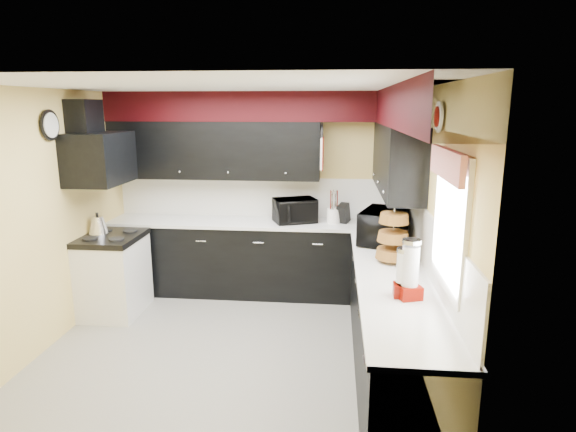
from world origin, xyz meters
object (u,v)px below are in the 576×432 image
object	(u,v)px
utensil_crock	(334,216)
knife_block	(344,214)
toaster_oven	(295,210)
microwave	(384,226)
kettle	(98,225)

from	to	relation	value
utensil_crock	knife_block	xyz separation A→B (m)	(0.12, 0.00, 0.03)
toaster_oven	microwave	world-z (taller)	microwave
microwave	knife_block	size ratio (longest dim) A/B	2.63
microwave	knife_block	xyz separation A→B (m)	(-0.40, 0.82, -0.05)
microwave	toaster_oven	bearing A→B (deg)	69.08
toaster_oven	knife_block	distance (m)	0.59
knife_block	kettle	world-z (taller)	knife_block
toaster_oven	knife_block	bearing A→B (deg)	-21.58
utensil_crock	kettle	bearing A→B (deg)	-165.76
utensil_crock	microwave	bearing A→B (deg)	-57.11
utensil_crock	knife_block	distance (m)	0.13
knife_block	kettle	distance (m)	2.86
microwave	kettle	size ratio (longest dim) A/B	2.89
toaster_oven	utensil_crock	size ratio (longest dim) A/B	2.86
toaster_oven	kettle	bearing A→B (deg)	175.60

